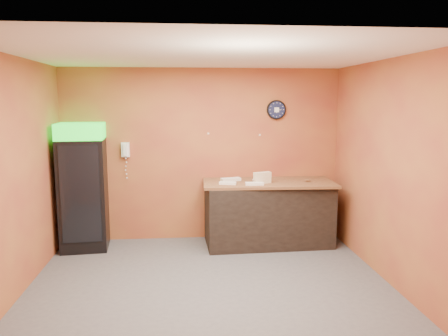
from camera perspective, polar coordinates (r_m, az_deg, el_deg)
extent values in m
plane|color=#47474C|center=(5.60, -1.79, -15.23)|extent=(4.50, 4.50, 0.00)
cube|color=#AB6A30|center=(7.17, -2.84, 1.73)|extent=(4.50, 0.02, 2.80)
cube|color=#AB6A30|center=(5.53, -25.81, -1.24)|extent=(0.02, 4.00, 2.80)
cube|color=#AB6A30|center=(5.78, 21.00, -0.55)|extent=(0.02, 4.00, 2.80)
cube|color=white|center=(5.14, -1.95, 14.59)|extent=(4.50, 4.00, 0.02)
cube|color=black|center=(7.08, -17.84, -3.28)|extent=(0.74, 0.74, 1.70)
cube|color=#18CC1E|center=(6.95, -18.22, 4.59)|extent=(0.74, 0.74, 0.24)
cube|color=black|center=(6.74, -18.74, -3.28)|extent=(0.56, 0.07, 1.46)
cube|color=black|center=(7.03, 5.76, -5.99)|extent=(1.99, 0.94, 0.98)
cylinder|color=black|center=(7.24, 6.84, 7.56)|extent=(0.31, 0.05, 0.31)
cylinder|color=#0F1433|center=(7.22, 6.89, 7.56)|extent=(0.27, 0.01, 0.27)
cube|color=white|center=(7.21, 6.90, 7.56)|extent=(0.08, 0.00, 0.08)
cube|color=white|center=(7.16, -12.74, 2.35)|extent=(0.13, 0.07, 0.23)
cube|color=white|center=(7.12, -12.79, 2.30)|extent=(0.05, 0.04, 0.19)
cube|color=brown|center=(6.92, 5.83, -1.91)|extent=(2.08, 1.02, 0.04)
cube|color=beige|center=(6.75, 5.02, -1.75)|extent=(0.29, 0.18, 0.06)
cube|color=beige|center=(6.74, 5.03, -1.27)|extent=(0.29, 0.18, 0.06)
cube|color=beige|center=(6.73, 5.04, -0.79)|extent=(0.29, 0.18, 0.06)
cube|color=silver|center=(6.64, 0.50, -1.99)|extent=(0.27, 0.16, 0.04)
cube|color=silver|center=(6.60, 4.00, -2.06)|extent=(0.28, 0.12, 0.04)
cube|color=silver|center=(6.94, 0.89, -1.49)|extent=(0.33, 0.19, 0.04)
cylinder|color=silver|center=(7.01, 4.77, -1.36)|extent=(0.06, 0.06, 0.06)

